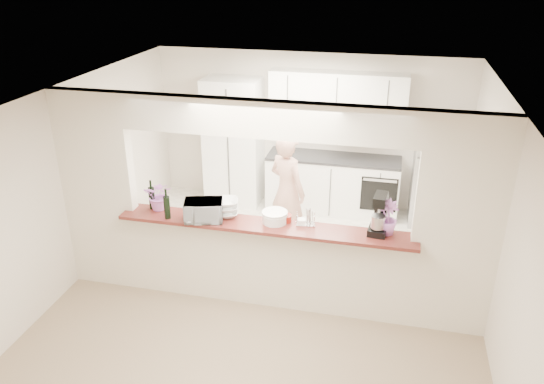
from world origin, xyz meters
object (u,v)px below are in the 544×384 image
(toaster_oven, at_px, (204,211))
(stand_mixer, at_px, (379,215))
(refrigerator, at_px, (438,172))
(person, at_px, (287,191))

(toaster_oven, relative_size, stand_mixer, 0.94)
(refrigerator, distance_m, toaster_oven, 3.91)
(toaster_oven, distance_m, person, 1.73)
(stand_mixer, bearing_deg, refrigerator, 72.84)
(stand_mixer, height_order, person, person)
(refrigerator, bearing_deg, person, -150.34)
(refrigerator, height_order, stand_mixer, refrigerator)
(refrigerator, xyz_separation_m, toaster_oven, (-2.75, -2.75, 0.36))
(person, bearing_deg, stand_mixer, 165.29)
(stand_mixer, xyz_separation_m, person, (-1.30, 1.39, -0.46))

